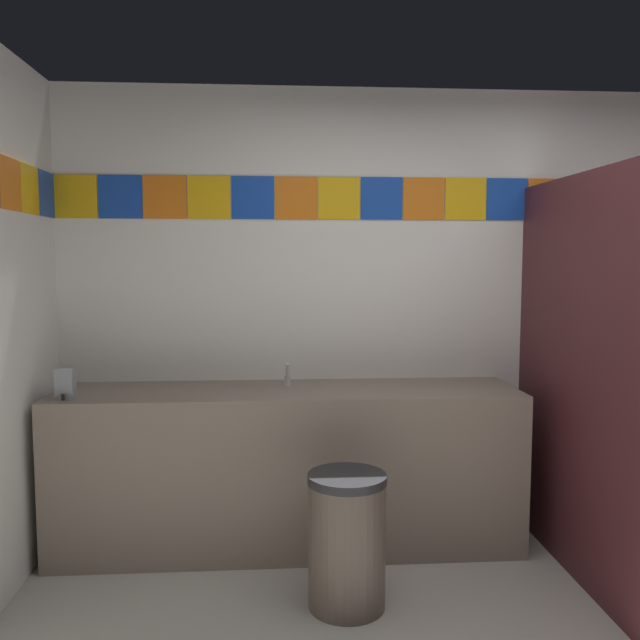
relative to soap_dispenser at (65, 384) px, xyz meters
The scene contains 6 objects.
wall_back 2.15m from the soap_dispenser, 13.85° to the left, with size 4.48×0.09×2.57m.
vanity_counter 1.25m from the soap_dispenser, ahead, with size 2.52×0.59×0.88m.
faucet_center 1.16m from the soap_dispenser, 13.15° to the left, with size 0.04×0.10×0.14m.
soap_dispenser is the anchor object (origin of this frame).
toilet 3.09m from the soap_dispenser, ahead, with size 0.39×0.49×0.74m.
trash_bin 1.61m from the soap_dispenser, 20.06° to the right, with size 0.36×0.36×0.62m.
Camera 1 is at (-1.01, -2.09, 1.59)m, focal length 36.97 mm.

